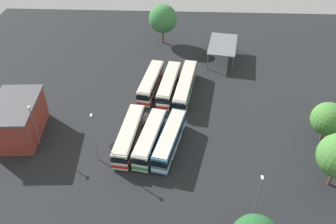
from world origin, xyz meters
The scene contains 16 objects.
ground_plane centered at (0.00, 0.00, 0.00)m, with size 95.35×95.35×0.00m, color black.
bus_row0_slot0 centered at (-8.12, -2.27, 1.80)m, with size 12.36×4.39×3.39m.
bus_row0_slot1 centered at (-7.53, 1.27, 1.80)m, with size 12.92×4.30×3.39m.
bus_row0_slot2 centered at (-7.24, 4.42, 1.80)m, with size 14.76×4.63×3.39m.
bus_row1_slot0 centered at (7.26, -4.45, 1.80)m, with size 12.68×3.86×3.39m.
bus_row1_slot1 centered at (7.88, -1.06, 1.80)m, with size 11.95×4.65×3.39m.
bus_row1_slot2 centered at (8.04, 2.06, 1.80)m, with size 12.36×5.13×3.39m.
depot_building centered at (5.87, -22.74, 3.20)m, with size 11.40×7.67×6.36m.
maintenance_shelter centered at (-21.06, 12.43, 3.56)m, with size 11.26×7.41×3.74m.
lamp_post_far_corner centered at (8.48, -18.82, 4.39)m, with size 0.56×0.28×7.95m.
lamp_post_near_entrance centered at (11.07, -8.85, 4.85)m, with size 0.56×0.28×8.85m.
lamp_post_by_building centered at (20.54, 13.48, 4.34)m, with size 0.56×0.28×7.87m.
tree_northeast centered at (5.24, 26.68, 4.63)m, with size 5.33×5.33×7.31m.
tree_west_edge centered at (-28.37, -1.06, 6.09)m, with size 6.57×6.57×9.39m.
puddle_centre_drain centered at (8.04, -6.77, 0.00)m, with size 1.92×1.92×0.01m, color black.
puddle_front_lane centered at (0.36, -4.16, 0.00)m, with size 3.15×3.15×0.01m, color black.
Camera 1 is at (48.62, 3.63, 39.39)m, focal length 37.52 mm.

